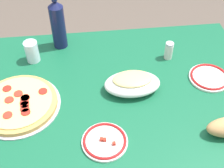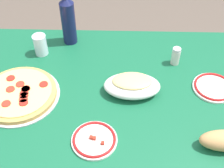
# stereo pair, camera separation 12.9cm
# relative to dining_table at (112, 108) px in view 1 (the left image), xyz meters

# --- Properties ---
(dining_table) EXTENTS (1.30, 0.87, 0.76)m
(dining_table) POSITION_rel_dining_table_xyz_m (0.00, 0.00, 0.00)
(dining_table) COLOR #145938
(dining_table) RESTS_ON ground
(pepperoni_pizza) EXTENTS (0.34, 0.34, 0.03)m
(pepperoni_pizza) POSITION_rel_dining_table_xyz_m (-0.39, -0.05, 0.14)
(pepperoni_pizza) COLOR #B7B7BC
(pepperoni_pizza) RESTS_ON dining_table
(baked_pasta_dish) EXTENTS (0.24, 0.15, 0.08)m
(baked_pasta_dish) POSITION_rel_dining_table_xyz_m (0.09, -0.01, 0.17)
(baked_pasta_dish) COLOR white
(baked_pasta_dish) RESTS_ON dining_table
(wine_bottle) EXTENTS (0.07, 0.07, 0.32)m
(wine_bottle) POSITION_rel_dining_table_xyz_m (-0.22, 0.33, 0.26)
(wine_bottle) COLOR #141942
(wine_bottle) RESTS_ON dining_table
(water_glass) EXTENTS (0.06, 0.06, 0.10)m
(water_glass) POSITION_rel_dining_table_xyz_m (-0.35, 0.23, 0.18)
(water_glass) COLOR silver
(water_glass) RESTS_ON dining_table
(side_plate_near) EXTENTS (0.18, 0.18, 0.02)m
(side_plate_near) POSITION_rel_dining_table_xyz_m (0.44, 0.01, 0.14)
(side_plate_near) COLOR white
(side_plate_near) RESTS_ON dining_table
(side_plate_far) EXTENTS (0.17, 0.17, 0.02)m
(side_plate_far) POSITION_rel_dining_table_xyz_m (-0.06, -0.27, 0.14)
(side_plate_far) COLOR white
(side_plate_far) RESTS_ON dining_table
(spice_shaker) EXTENTS (0.04, 0.04, 0.09)m
(spice_shaker) POSITION_rel_dining_table_xyz_m (0.29, 0.18, 0.17)
(spice_shaker) COLOR silver
(spice_shaker) RESTS_ON dining_table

